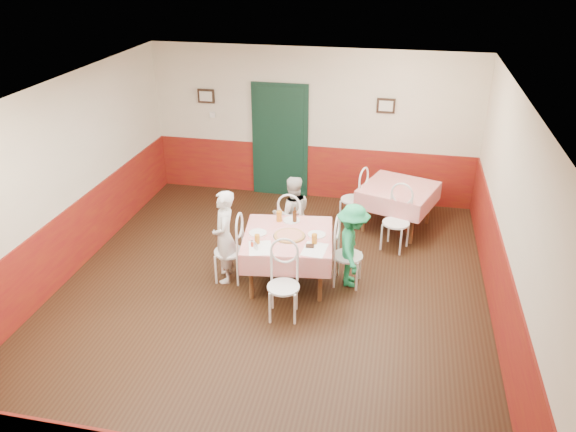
% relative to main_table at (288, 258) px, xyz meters
% --- Properties ---
extents(floor, '(7.00, 7.00, 0.00)m').
position_rel_main_table_xyz_m(floor, '(-0.18, -0.43, -0.38)').
color(floor, black).
rests_on(floor, ground).
extents(ceiling, '(7.00, 7.00, 0.00)m').
position_rel_main_table_xyz_m(ceiling, '(-0.18, -0.43, 2.42)').
color(ceiling, white).
rests_on(ceiling, back_wall).
extents(back_wall, '(6.00, 0.10, 2.80)m').
position_rel_main_table_xyz_m(back_wall, '(-0.18, 3.07, 1.02)').
color(back_wall, beige).
rests_on(back_wall, ground).
extents(front_wall, '(6.00, 0.10, 2.80)m').
position_rel_main_table_xyz_m(front_wall, '(-0.18, -3.93, 1.02)').
color(front_wall, beige).
rests_on(front_wall, ground).
extents(left_wall, '(0.10, 7.00, 2.80)m').
position_rel_main_table_xyz_m(left_wall, '(-3.18, -0.43, 1.02)').
color(left_wall, beige).
rests_on(left_wall, ground).
extents(right_wall, '(0.10, 7.00, 2.80)m').
position_rel_main_table_xyz_m(right_wall, '(2.82, -0.43, 1.02)').
color(right_wall, beige).
rests_on(right_wall, ground).
extents(wainscot_back, '(6.00, 0.03, 1.00)m').
position_rel_main_table_xyz_m(wainscot_back, '(-0.18, 3.05, 0.12)').
color(wainscot_back, maroon).
rests_on(wainscot_back, ground).
extents(wainscot_left, '(0.03, 7.00, 1.00)m').
position_rel_main_table_xyz_m(wainscot_left, '(-3.16, -0.43, 0.12)').
color(wainscot_left, maroon).
rests_on(wainscot_left, ground).
extents(wainscot_right, '(0.03, 7.00, 1.00)m').
position_rel_main_table_xyz_m(wainscot_right, '(2.81, -0.43, 0.12)').
color(wainscot_right, maroon).
rests_on(wainscot_right, ground).
extents(door, '(0.96, 0.06, 2.10)m').
position_rel_main_table_xyz_m(door, '(-0.78, 3.02, 0.68)').
color(door, black).
rests_on(door, ground).
extents(picture_left, '(0.32, 0.03, 0.26)m').
position_rel_main_table_xyz_m(picture_left, '(-2.18, 3.02, 1.48)').
color(picture_left, black).
rests_on(picture_left, back_wall).
extents(picture_right, '(0.32, 0.03, 0.26)m').
position_rel_main_table_xyz_m(picture_right, '(1.12, 3.02, 1.48)').
color(picture_right, black).
rests_on(picture_right, back_wall).
extents(thermostat, '(0.10, 0.03, 0.10)m').
position_rel_main_table_xyz_m(thermostat, '(-2.08, 3.02, 1.12)').
color(thermostat, white).
rests_on(thermostat, back_wall).
extents(main_table, '(1.37, 1.37, 0.77)m').
position_rel_main_table_xyz_m(main_table, '(0.00, 0.00, 0.00)').
color(main_table, red).
rests_on(main_table, ground).
extents(second_table, '(1.42, 1.42, 0.77)m').
position_rel_main_table_xyz_m(second_table, '(1.47, 2.04, 0.00)').
color(second_table, red).
rests_on(second_table, ground).
extents(chair_left, '(0.44, 0.44, 0.90)m').
position_rel_main_table_xyz_m(chair_left, '(-0.84, -0.11, 0.08)').
color(chair_left, white).
rests_on(chair_left, ground).
extents(chair_right, '(0.44, 0.44, 0.90)m').
position_rel_main_table_xyz_m(chair_right, '(0.84, 0.11, 0.08)').
color(chair_right, white).
rests_on(chair_right, ground).
extents(chair_far, '(0.44, 0.44, 0.90)m').
position_rel_main_table_xyz_m(chair_far, '(-0.11, 0.84, 0.08)').
color(chair_far, white).
rests_on(chair_far, ground).
extents(chair_near, '(0.47, 0.47, 0.90)m').
position_rel_main_table_xyz_m(chair_near, '(0.11, -0.84, 0.08)').
color(chair_near, white).
rests_on(chair_near, ground).
extents(chair_second_a, '(0.53, 0.53, 0.90)m').
position_rel_main_table_xyz_m(chair_second_a, '(0.72, 2.04, 0.08)').
color(chair_second_a, white).
rests_on(chair_second_a, ground).
extents(chair_second_b, '(0.53, 0.53, 0.90)m').
position_rel_main_table_xyz_m(chair_second_b, '(1.47, 1.29, 0.08)').
color(chair_second_b, white).
rests_on(chair_second_b, ground).
extents(pizza, '(0.48, 0.48, 0.03)m').
position_rel_main_table_xyz_m(pizza, '(0.03, -0.05, 0.40)').
color(pizza, '#B74723').
rests_on(pizza, main_table).
extents(plate_left, '(0.28, 0.28, 0.01)m').
position_rel_main_table_xyz_m(plate_left, '(-0.42, -0.05, 0.39)').
color(plate_left, white).
rests_on(plate_left, main_table).
extents(plate_right, '(0.28, 0.28, 0.01)m').
position_rel_main_table_xyz_m(plate_right, '(0.39, 0.07, 0.39)').
color(plate_right, white).
rests_on(plate_right, main_table).
extents(plate_far, '(0.28, 0.28, 0.01)m').
position_rel_main_table_xyz_m(plate_far, '(-0.04, 0.43, 0.39)').
color(plate_far, white).
rests_on(plate_far, main_table).
extents(glass_a, '(0.08, 0.08, 0.13)m').
position_rel_main_table_xyz_m(glass_a, '(-0.36, -0.33, 0.45)').
color(glass_a, '#BF7219').
rests_on(glass_a, main_table).
extents(glass_b, '(0.09, 0.09, 0.14)m').
position_rel_main_table_xyz_m(glass_b, '(0.40, -0.18, 0.46)').
color(glass_b, '#BF7219').
rests_on(glass_b, main_table).
extents(glass_c, '(0.10, 0.10, 0.16)m').
position_rel_main_table_xyz_m(glass_c, '(-0.21, 0.39, 0.46)').
color(glass_c, '#BF7219').
rests_on(glass_c, main_table).
extents(beer_bottle, '(0.07, 0.07, 0.22)m').
position_rel_main_table_xyz_m(beer_bottle, '(0.02, 0.39, 0.49)').
color(beer_bottle, '#381C0A').
rests_on(beer_bottle, main_table).
extents(shaker_a, '(0.04, 0.04, 0.09)m').
position_rel_main_table_xyz_m(shaker_a, '(-0.35, -0.48, 0.43)').
color(shaker_a, silver).
rests_on(shaker_a, main_table).
extents(shaker_b, '(0.04, 0.04, 0.09)m').
position_rel_main_table_xyz_m(shaker_b, '(-0.32, -0.51, 0.43)').
color(shaker_b, silver).
rests_on(shaker_b, main_table).
extents(shaker_c, '(0.04, 0.04, 0.09)m').
position_rel_main_table_xyz_m(shaker_c, '(-0.40, -0.43, 0.43)').
color(shaker_c, '#B23319').
rests_on(shaker_c, main_table).
extents(menu_left, '(0.40, 0.47, 0.00)m').
position_rel_main_table_xyz_m(menu_left, '(-0.29, -0.45, 0.39)').
color(menu_left, white).
rests_on(menu_left, main_table).
extents(menu_right, '(0.33, 0.42, 0.00)m').
position_rel_main_table_xyz_m(menu_right, '(0.43, -0.34, 0.39)').
color(menu_right, white).
rests_on(menu_right, main_table).
extents(wallet, '(0.12, 0.10, 0.02)m').
position_rel_main_table_xyz_m(wallet, '(0.36, -0.28, 0.40)').
color(wallet, black).
rests_on(wallet, main_table).
extents(diner_left, '(0.45, 0.57, 1.38)m').
position_rel_main_table_xyz_m(diner_left, '(-0.89, -0.12, 0.32)').
color(diner_left, gray).
rests_on(diner_left, ground).
extents(diner_far, '(0.74, 0.67, 1.26)m').
position_rel_main_table_xyz_m(diner_far, '(-0.12, 0.89, 0.25)').
color(diner_far, gray).
rests_on(diner_far, ground).
extents(diner_right, '(0.55, 0.85, 1.24)m').
position_rel_main_table_xyz_m(diner_right, '(0.89, 0.12, 0.24)').
color(diner_right, gray).
rests_on(diner_right, ground).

